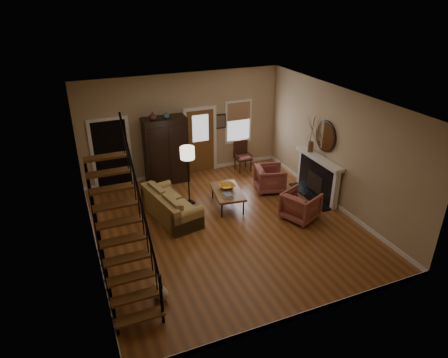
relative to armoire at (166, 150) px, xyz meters
name	(u,v)px	position (x,y,z in m)	size (l,w,h in m)	color
room	(188,151)	(0.29, -1.39, 0.46)	(7.00, 7.33, 3.30)	brown
staircase	(120,219)	(-2.08, -4.45, 0.55)	(0.94, 2.80, 3.20)	brown
fireplace	(319,173)	(3.83, -2.65, -0.31)	(0.33, 1.95, 2.30)	black
armoire	(166,150)	(0.00, 0.00, 0.00)	(1.30, 0.60, 2.10)	black
vase_a	(153,116)	(-0.35, -0.10, 1.17)	(0.24, 0.24, 0.25)	#4C2619
vase_b	(166,115)	(0.05, -0.10, 1.16)	(0.20, 0.20, 0.21)	#334C60
sofa	(171,205)	(-0.49, -2.20, -0.68)	(0.85, 1.97, 0.73)	#A4884A
coffee_table	(227,198)	(1.12, -2.23, -0.80)	(0.75, 1.29, 0.49)	brown
bowl	(227,186)	(1.17, -2.08, -0.50)	(0.44, 0.44, 0.11)	orange
books	(228,195)	(1.00, -2.53, -0.52)	(0.24, 0.32, 0.06)	beige
armchair_left	(301,206)	(2.66, -3.57, -0.66)	(0.83, 0.85, 0.78)	maroon
armchair_right	(270,179)	(2.70, -1.82, -0.66)	(0.83, 0.85, 0.77)	maroon
floor_lamp	(188,176)	(0.18, -1.65, -0.19)	(0.40, 0.40, 1.73)	black
side_chair	(243,157)	(2.55, -0.20, -0.54)	(0.54, 0.54, 1.02)	#381F12
dog	(162,294)	(-1.54, -5.17, -0.90)	(0.25, 0.42, 0.30)	#CEAD8D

